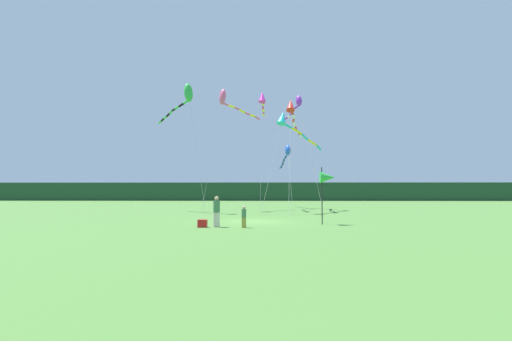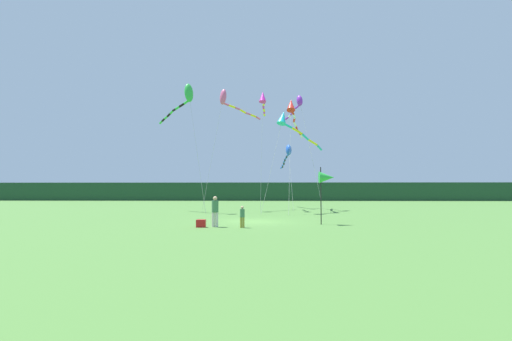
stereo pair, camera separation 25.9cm
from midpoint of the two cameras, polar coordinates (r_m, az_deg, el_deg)
name	(u,v)px [view 2 (the right image)]	position (r m, az deg, el deg)	size (l,w,h in m)	color
ground_plane	(253,222)	(23.09, -0.10, -8.31)	(120.00, 120.00, 0.00)	#477533
distant_treeline	(262,192)	(68.00, 1.04, -3.45)	(108.00, 3.02, 3.47)	#1E4228
person_adult	(215,210)	(19.77, -6.31, -6.38)	(0.38, 0.38, 1.71)	silver
person_child	(242,216)	(19.33, -1.86, -7.34)	(0.26, 0.26, 1.19)	olive
cooler_box	(201,223)	(19.79, -8.57, -8.52)	(0.51, 0.33, 0.42)	red
banner_flag_pole	(326,178)	(21.53, 11.73, -1.18)	(0.90, 0.70, 3.44)	black
kite_magenta	(263,99)	(36.29, 1.34, 11.51)	(0.81, 6.11, 12.08)	#B2B2B2
kite_blue	(288,153)	(39.92, 5.38, 2.91)	(1.12, 8.34, 7.27)	#B2B2B2
kite_green	(186,97)	(33.82, -11.17, 11.68)	(5.89, 5.78, 11.91)	#B2B2B2
kite_cyan	(288,122)	(32.57, 5.47, 7.80)	(6.29, 7.55, 9.33)	#B2B2B2
kite_red	(292,110)	(35.29, 6.17, 9.71)	(2.43, 11.32, 11.05)	#B2B2B2
kite_rainbow	(228,100)	(36.48, -4.44, 11.31)	(5.53, 5.27, 12.29)	#B2B2B2
kite_purple	(297,105)	(38.80, 6.84, 10.51)	(3.85, 8.28, 12.24)	#B2B2B2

